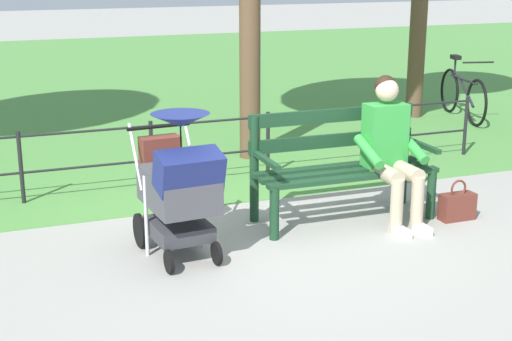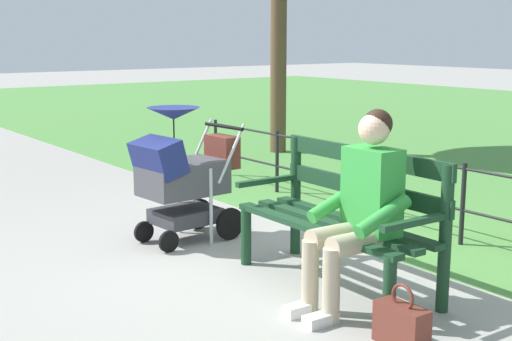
% 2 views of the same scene
% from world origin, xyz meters
% --- Properties ---
extents(ground_plane, '(60.00, 60.00, 0.00)m').
position_xyz_m(ground_plane, '(0.00, 0.00, 0.00)').
color(ground_plane, '#9E9B93').
extents(grass_lawn, '(40.00, 16.00, 0.01)m').
position_xyz_m(grass_lawn, '(0.00, -8.80, 0.00)').
color(grass_lawn, '#518E42').
rests_on(grass_lawn, ground).
extents(park_bench, '(1.61, 0.63, 0.96)m').
position_xyz_m(park_bench, '(-0.73, -0.12, 0.53)').
color(park_bench, '#193D23').
rests_on(park_bench, ground).
extents(person_on_bench, '(0.54, 0.74, 1.28)m').
position_xyz_m(person_on_bench, '(-1.10, 0.11, 0.68)').
color(person_on_bench, tan).
rests_on(person_on_bench, ground).
extents(stroller, '(0.56, 0.92, 1.15)m').
position_xyz_m(stroller, '(0.85, 0.26, 0.59)').
color(stroller, black).
rests_on(stroller, ground).
extents(handbag, '(0.32, 0.14, 0.37)m').
position_xyz_m(handbag, '(-1.68, 0.33, 0.13)').
color(handbag, brown).
rests_on(handbag, ground).
extents(park_fence, '(6.31, 0.04, 0.70)m').
position_xyz_m(park_fence, '(0.00, -1.56, 0.41)').
color(park_fence, black).
rests_on(park_fence, ground).
extents(bicycle, '(0.55, 1.62, 0.89)m').
position_xyz_m(bicycle, '(-4.37, -3.30, 0.36)').
color(bicycle, black).
rests_on(bicycle, ground).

